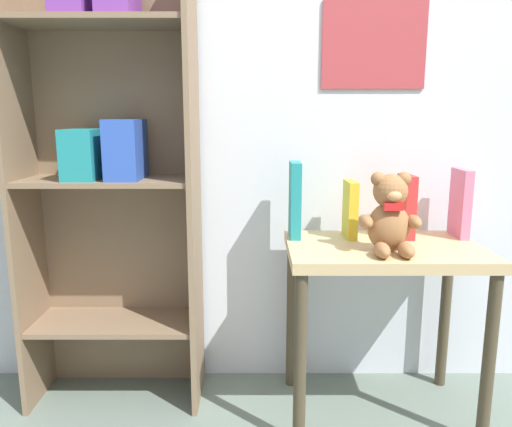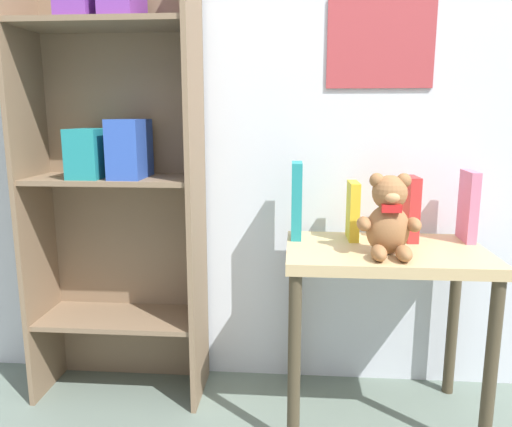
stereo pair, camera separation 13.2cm
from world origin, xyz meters
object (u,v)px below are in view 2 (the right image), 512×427
display_table (384,277)px  book_standing_teal (297,200)px  book_standing_red (411,209)px  book_standing_yellow (353,211)px  book_standing_pink (468,206)px  teddy_bear (389,218)px  bookshelf_side (116,156)px

display_table → book_standing_teal: bearing=158.5°
book_standing_red → book_standing_yellow: bearing=177.4°
book_standing_pink → book_standing_teal: bearing=-177.5°
display_table → book_standing_yellow: (-0.10, 0.11, 0.20)m
teddy_bear → book_standing_yellow: 0.21m
display_table → book_standing_yellow: 0.25m
display_table → teddy_bear: size_ratio=2.55×
bookshelf_side → book_standing_red: 1.05m
bookshelf_side → display_table: 1.02m
book_standing_yellow → book_standing_pink: 0.39m
display_table → book_standing_yellow: size_ratio=3.22×
book_standing_yellow → book_standing_red: (0.20, -0.00, 0.01)m
bookshelf_side → display_table: size_ratio=2.52×
bookshelf_side → display_table: (0.94, -0.14, -0.38)m
display_table → bookshelf_side: bearing=171.4°
display_table → book_standing_yellow: book_standing_yellow is taller
display_table → book_standing_pink: (0.29, 0.12, 0.22)m
display_table → book_standing_red: size_ratio=2.92×
teddy_bear → book_standing_red: bearing=60.7°
bookshelf_side → book_standing_red: size_ratio=7.34×
teddy_bear → book_standing_teal: bearing=145.0°
book_standing_pink → book_standing_yellow: bearing=-176.7°
book_standing_red → book_standing_pink: size_ratio=0.92×
teddy_bear → book_standing_red: (0.11, 0.19, -0.00)m
book_standing_yellow → book_standing_pink: book_standing_pink is taller
teddy_bear → book_standing_pink: 0.37m
book_standing_red → book_standing_pink: book_standing_pink is taller
teddy_bear → book_standing_pink: (0.30, 0.21, 0.00)m
book_standing_teal → book_standing_red: bearing=-1.2°
book_standing_teal → display_table: bearing=-22.1°
teddy_bear → bookshelf_side: bearing=166.5°
display_table → book_standing_teal: size_ratio=2.43×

